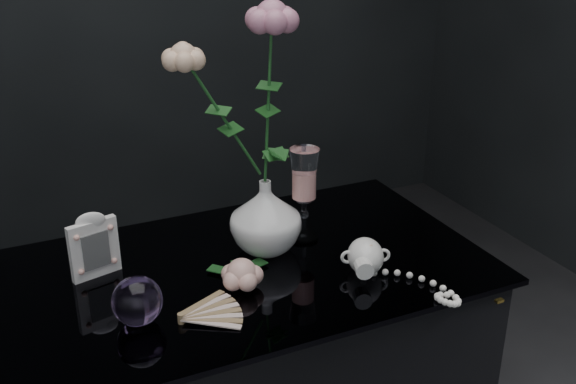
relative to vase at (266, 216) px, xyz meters
name	(u,v)px	position (x,y,z in m)	size (l,w,h in m)	color
vase	(266,216)	(0.00, 0.00, 0.00)	(0.15, 0.15, 0.16)	white
wine_glass	(304,195)	(0.10, 0.01, 0.03)	(0.07, 0.07, 0.21)	white
picture_frame	(94,245)	(-0.35, 0.04, -0.01)	(0.10, 0.08, 0.14)	white
paperweight	(137,301)	(-0.31, -0.16, -0.03)	(0.09, 0.09, 0.09)	#B484D6
paper_fan	(181,317)	(-0.25, -0.19, -0.07)	(0.22, 0.17, 0.02)	#FDECCA
loose_rose	(242,274)	(-0.10, -0.12, -0.05)	(0.14, 0.18, 0.06)	#FFB4A4
pearl_jar	(366,255)	(0.15, -0.17, -0.04)	(0.25, 0.26, 0.08)	white
roses	(244,95)	(-0.04, 0.00, 0.27)	(0.26, 0.11, 0.42)	beige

